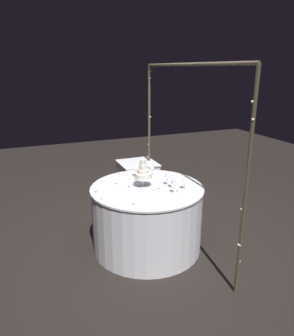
# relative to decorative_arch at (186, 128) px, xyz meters

# --- Properties ---
(ground_plane) EXTENTS (12.00, 12.00, 0.00)m
(ground_plane) POSITION_rel_decorative_arch_xyz_m (0.00, -0.49, -1.44)
(ground_plane) COLOR black
(decorative_arch) EXTENTS (2.25, 0.06, 2.16)m
(decorative_arch) POSITION_rel_decorative_arch_xyz_m (0.00, 0.00, 0.00)
(decorative_arch) COLOR #473D2D
(decorative_arch) RESTS_ON ground
(main_table) EXTENTS (1.32, 1.32, 0.78)m
(main_table) POSITION_rel_decorative_arch_xyz_m (0.00, -0.49, -1.04)
(main_table) COLOR white
(main_table) RESTS_ON ground
(side_table) EXTENTS (0.54, 0.54, 0.75)m
(side_table) POSITION_rel_decorative_arch_xyz_m (-1.07, -0.20, -1.06)
(side_table) COLOR white
(side_table) RESTS_ON ground
(tiered_cake) EXTENTS (0.22, 0.22, 0.32)m
(tiered_cake) POSITION_rel_decorative_arch_xyz_m (-0.04, -0.52, -0.49)
(tiered_cake) COLOR silver
(tiered_cake) RESTS_ON main_table
(wine_glass_0) EXTENTS (0.07, 0.07, 0.14)m
(wine_glass_0) POSITION_rel_decorative_arch_xyz_m (0.21, -0.12, -0.55)
(wine_glass_0) COLOR silver
(wine_glass_0) RESTS_ON main_table
(wine_glass_1) EXTENTS (0.06, 0.06, 0.16)m
(wine_glass_1) POSITION_rel_decorative_arch_xyz_m (-0.40, -0.49, -0.54)
(wine_glass_1) COLOR silver
(wine_glass_1) RESTS_ON main_table
(wine_glass_2) EXTENTS (0.06, 0.06, 0.17)m
(wine_glass_2) POSITION_rel_decorative_arch_xyz_m (0.14, -0.24, -0.53)
(wine_glass_2) COLOR silver
(wine_glass_2) RESTS_ON main_table
(wine_glass_3) EXTENTS (0.06, 0.06, 0.18)m
(wine_glass_3) POSITION_rel_decorative_arch_xyz_m (0.29, -0.29, -0.52)
(wine_glass_3) COLOR silver
(wine_glass_3) RESTS_ON main_table
(wine_glass_4) EXTENTS (0.06, 0.06, 0.15)m
(wine_glass_4) POSITION_rel_decorative_arch_xyz_m (-0.35, -0.27, -0.54)
(wine_glass_4) COLOR silver
(wine_glass_4) RESTS_ON main_table
(wine_glass_5) EXTENTS (0.06, 0.06, 0.17)m
(wine_glass_5) POSITION_rel_decorative_arch_xyz_m (-0.48, -0.37, -0.52)
(wine_glass_5) COLOR silver
(wine_glass_5) RESTS_ON main_table
(wine_glass_6) EXTENTS (0.06, 0.06, 0.17)m
(wine_glass_6) POSITION_rel_decorative_arch_xyz_m (0.03, -0.24, -0.52)
(wine_glass_6) COLOR silver
(wine_glass_6) RESTS_ON main_table
(rose_petal_0) EXTENTS (0.04, 0.03, 0.00)m
(rose_petal_0) POSITION_rel_decorative_arch_xyz_m (-0.24, -0.79, -0.65)
(rose_petal_0) COLOR #E02D47
(rose_petal_0) RESTS_ON main_table
(rose_petal_1) EXTENTS (0.03, 0.03, 0.00)m
(rose_petal_1) POSITION_rel_decorative_arch_xyz_m (0.09, -0.43, -0.65)
(rose_petal_1) COLOR #E02D47
(rose_petal_1) RESTS_ON main_table
(rose_petal_2) EXTENTS (0.04, 0.04, 0.00)m
(rose_petal_2) POSITION_rel_decorative_arch_xyz_m (0.10, -0.38, -0.65)
(rose_petal_2) COLOR #E02D47
(rose_petal_2) RESTS_ON main_table
(rose_petal_3) EXTENTS (0.04, 0.04, 0.00)m
(rose_petal_3) POSITION_rel_decorative_arch_xyz_m (-0.09, -0.68, -0.65)
(rose_petal_3) COLOR #E02D47
(rose_petal_3) RESTS_ON main_table
(rose_petal_4) EXTENTS (0.03, 0.04, 0.00)m
(rose_petal_4) POSITION_rel_decorative_arch_xyz_m (-0.08, -1.08, -0.65)
(rose_petal_4) COLOR #E02D47
(rose_petal_4) RESTS_ON main_table
(rose_petal_5) EXTENTS (0.02, 0.03, 0.00)m
(rose_petal_5) POSITION_rel_decorative_arch_xyz_m (-0.31, -0.45, -0.65)
(rose_petal_5) COLOR #E02D47
(rose_petal_5) RESTS_ON main_table
(rose_petal_6) EXTENTS (0.03, 0.03, 0.00)m
(rose_petal_6) POSITION_rel_decorative_arch_xyz_m (0.14, -1.06, -0.65)
(rose_petal_6) COLOR #E02D47
(rose_petal_6) RESTS_ON main_table
(rose_petal_7) EXTENTS (0.04, 0.04, 0.00)m
(rose_petal_7) POSITION_rel_decorative_arch_xyz_m (0.39, -0.80, -0.65)
(rose_petal_7) COLOR #E02D47
(rose_petal_7) RESTS_ON main_table
(rose_petal_8) EXTENTS (0.03, 0.03, 0.00)m
(rose_petal_8) POSITION_rel_decorative_arch_xyz_m (0.13, -0.48, -0.65)
(rose_petal_8) COLOR #E02D47
(rose_petal_8) RESTS_ON main_table
(rose_petal_9) EXTENTS (0.04, 0.03, 0.00)m
(rose_petal_9) POSITION_rel_decorative_arch_xyz_m (-0.56, -0.64, -0.65)
(rose_petal_9) COLOR #E02D47
(rose_petal_9) RESTS_ON main_table
(rose_petal_10) EXTENTS (0.04, 0.04, 0.00)m
(rose_petal_10) POSITION_rel_decorative_arch_xyz_m (0.25, -0.22, -0.65)
(rose_petal_10) COLOR #E02D47
(rose_petal_10) RESTS_ON main_table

